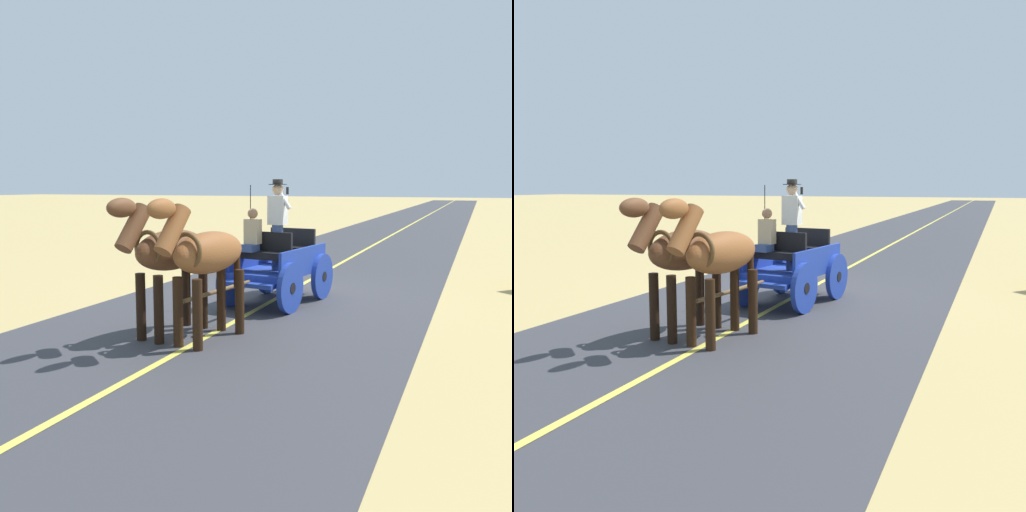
# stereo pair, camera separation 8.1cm
# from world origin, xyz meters

# --- Properties ---
(ground_plane) EXTENTS (200.00, 200.00, 0.00)m
(ground_plane) POSITION_xyz_m (0.00, 0.00, 0.00)
(ground_plane) COLOR tan
(road_surface) EXTENTS (6.39, 160.00, 0.01)m
(road_surface) POSITION_xyz_m (0.00, 0.00, 0.00)
(road_surface) COLOR #38383D
(road_surface) RESTS_ON ground
(road_centre_stripe) EXTENTS (0.12, 160.00, 0.00)m
(road_centre_stripe) POSITION_xyz_m (0.00, 0.00, 0.01)
(road_centre_stripe) COLOR #DBCC4C
(road_centre_stripe) RESTS_ON road_surface
(horse_drawn_carriage) EXTENTS (1.70, 4.51, 2.50)m
(horse_drawn_carriage) POSITION_xyz_m (-0.14, 0.85, 0.82)
(horse_drawn_carriage) COLOR #1E3899
(horse_drawn_carriage) RESTS_ON ground
(horse_near_side) EXTENTS (0.83, 2.15, 2.21)m
(horse_near_side) POSITION_xyz_m (-0.10, 3.90, 1.32)
(horse_near_side) COLOR brown
(horse_near_side) RESTS_ON ground
(horse_off_side) EXTENTS (0.83, 2.15, 2.21)m
(horse_off_side) POSITION_xyz_m (0.60, 3.81, 1.32)
(horse_off_side) COLOR brown
(horse_off_side) RESTS_ON ground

